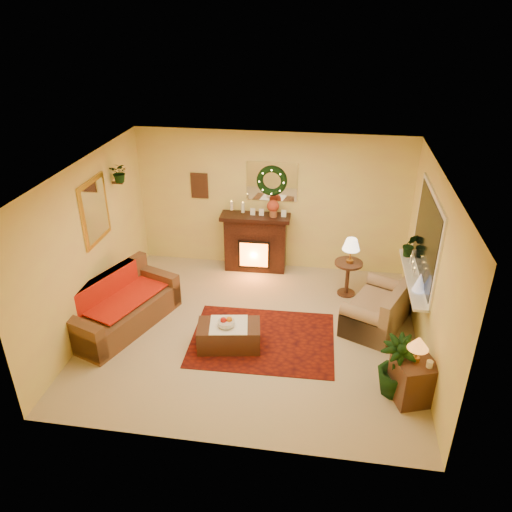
# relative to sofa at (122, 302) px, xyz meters

# --- Properties ---
(floor) EXTENTS (5.00, 5.00, 0.00)m
(floor) POSITION_rel_sofa_xyz_m (2.04, 0.15, -0.43)
(floor) COLOR beige
(floor) RESTS_ON ground
(ceiling) EXTENTS (5.00, 5.00, 0.00)m
(ceiling) POSITION_rel_sofa_xyz_m (2.04, 0.15, 2.17)
(ceiling) COLOR white
(ceiling) RESTS_ON ground
(wall_back) EXTENTS (5.00, 5.00, 0.00)m
(wall_back) POSITION_rel_sofa_xyz_m (2.04, 2.40, 0.87)
(wall_back) COLOR #EFD88C
(wall_back) RESTS_ON ground
(wall_front) EXTENTS (5.00, 5.00, 0.00)m
(wall_front) POSITION_rel_sofa_xyz_m (2.04, -2.10, 0.87)
(wall_front) COLOR #EFD88C
(wall_front) RESTS_ON ground
(wall_left) EXTENTS (4.50, 4.50, 0.00)m
(wall_left) POSITION_rel_sofa_xyz_m (-0.46, 0.15, 0.87)
(wall_left) COLOR #EFD88C
(wall_left) RESTS_ON ground
(wall_right) EXTENTS (4.50, 4.50, 0.00)m
(wall_right) POSITION_rel_sofa_xyz_m (4.54, 0.15, 0.87)
(wall_right) COLOR #EFD88C
(wall_right) RESTS_ON ground
(area_rug) EXTENTS (2.20, 1.68, 0.01)m
(area_rug) POSITION_rel_sofa_xyz_m (2.22, -0.04, -0.42)
(area_rug) COLOR maroon
(area_rug) RESTS_ON floor
(sofa) EXTENTS (1.44, 2.06, 0.81)m
(sofa) POSITION_rel_sofa_xyz_m (0.00, 0.00, 0.00)
(sofa) COLOR brown
(sofa) RESTS_ON floor
(red_throw) EXTENTS (0.82, 1.33, 0.02)m
(red_throw) POSITION_rel_sofa_xyz_m (-0.05, 0.11, 0.03)
(red_throw) COLOR red
(red_throw) RESTS_ON sofa
(fireplace) EXTENTS (1.15, 0.39, 1.04)m
(fireplace) POSITION_rel_sofa_xyz_m (1.77, 2.19, 0.12)
(fireplace) COLOR black
(fireplace) RESTS_ON floor
(poinsettia) EXTENTS (0.22, 0.22, 0.22)m
(poinsettia) POSITION_rel_sofa_xyz_m (2.09, 2.20, 0.87)
(poinsettia) COLOR #AC3620
(poinsettia) RESTS_ON fireplace
(mantel_candle_a) EXTENTS (0.06, 0.06, 0.17)m
(mantel_candle_a) POSITION_rel_sofa_xyz_m (1.32, 2.20, 0.83)
(mantel_candle_a) COLOR white
(mantel_candle_a) RESTS_ON fireplace
(mantel_candle_b) EXTENTS (0.06, 0.06, 0.19)m
(mantel_candle_b) POSITION_rel_sofa_xyz_m (1.54, 2.14, 0.83)
(mantel_candle_b) COLOR silver
(mantel_candle_b) RESTS_ON fireplace
(mantel_mirror) EXTENTS (0.92, 0.02, 0.72)m
(mantel_mirror) POSITION_rel_sofa_xyz_m (2.04, 2.38, 1.27)
(mantel_mirror) COLOR white
(mantel_mirror) RESTS_ON wall_back
(wreath) EXTENTS (0.55, 0.11, 0.55)m
(wreath) POSITION_rel_sofa_xyz_m (2.04, 2.34, 1.29)
(wreath) COLOR #194719
(wreath) RESTS_ON wall_back
(wall_art) EXTENTS (0.32, 0.03, 0.48)m
(wall_art) POSITION_rel_sofa_xyz_m (0.69, 2.38, 1.12)
(wall_art) COLOR #381E11
(wall_art) RESTS_ON wall_back
(gold_mirror) EXTENTS (0.03, 0.84, 1.00)m
(gold_mirror) POSITION_rel_sofa_xyz_m (-0.44, 0.45, 1.32)
(gold_mirror) COLOR gold
(gold_mirror) RESTS_ON wall_left
(hanging_plant) EXTENTS (0.33, 0.28, 0.36)m
(hanging_plant) POSITION_rel_sofa_xyz_m (-0.30, 1.20, 1.54)
(hanging_plant) COLOR #194719
(hanging_plant) RESTS_ON wall_left
(loveseat) EXTENTS (1.23, 1.50, 0.76)m
(loveseat) POSITION_rel_sofa_xyz_m (3.95, 0.66, -0.01)
(loveseat) COLOR #8E7A57
(loveseat) RESTS_ON floor
(window_frame) EXTENTS (0.03, 1.86, 1.36)m
(window_frame) POSITION_rel_sofa_xyz_m (4.53, 0.70, 1.12)
(window_frame) COLOR white
(window_frame) RESTS_ON wall_right
(window_glass) EXTENTS (0.02, 1.70, 1.22)m
(window_glass) POSITION_rel_sofa_xyz_m (4.51, 0.70, 1.12)
(window_glass) COLOR black
(window_glass) RESTS_ON wall_right
(window_sill) EXTENTS (0.22, 1.86, 0.04)m
(window_sill) POSITION_rel_sofa_xyz_m (4.42, 0.70, 0.44)
(window_sill) COLOR white
(window_sill) RESTS_ON wall_right
(mini_tree) EXTENTS (0.18, 0.18, 0.28)m
(mini_tree) POSITION_rel_sofa_xyz_m (4.44, 0.27, 0.61)
(mini_tree) COLOR silver
(mini_tree) RESTS_ON window_sill
(sill_plant) EXTENTS (0.29, 0.23, 0.53)m
(sill_plant) POSITION_rel_sofa_xyz_m (4.42, 1.37, 0.66)
(sill_plant) COLOR #2C6526
(sill_plant) RESTS_ON window_sill
(side_table_round) EXTENTS (0.59, 0.59, 0.63)m
(side_table_round) POSITION_rel_sofa_xyz_m (3.49, 1.51, -0.10)
(side_table_round) COLOR #3C170E
(side_table_round) RESTS_ON floor
(lamp_cream) EXTENTS (0.29, 0.29, 0.45)m
(lamp_cream) POSITION_rel_sofa_xyz_m (3.50, 1.50, 0.45)
(lamp_cream) COLOR #FFE7C3
(lamp_cream) RESTS_ON side_table_round
(end_table_square) EXTENTS (0.61, 0.61, 0.59)m
(end_table_square) POSITION_rel_sofa_xyz_m (4.30, -0.98, -0.16)
(end_table_square) COLOR #492D1C
(end_table_square) RESTS_ON floor
(lamp_tiffany) EXTENTS (0.26, 0.26, 0.39)m
(lamp_tiffany) POSITION_rel_sofa_xyz_m (4.29, -0.96, 0.32)
(lamp_tiffany) COLOR orange
(lamp_tiffany) RESTS_ON end_table_square
(coffee_table) EXTENTS (0.98, 0.64, 0.38)m
(coffee_table) POSITION_rel_sofa_xyz_m (1.76, -0.28, -0.22)
(coffee_table) COLOR #40231B
(coffee_table) RESTS_ON floor
(fruit_bowl) EXTENTS (0.25, 0.25, 0.06)m
(fruit_bowl) POSITION_rel_sofa_xyz_m (1.73, -0.32, 0.02)
(fruit_bowl) COLOR silver
(fruit_bowl) RESTS_ON coffee_table
(floor_palm) EXTENTS (1.73, 1.73, 2.56)m
(floor_palm) POSITION_rel_sofa_xyz_m (4.09, -0.90, 0.02)
(floor_palm) COLOR #256121
(floor_palm) RESTS_ON floor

